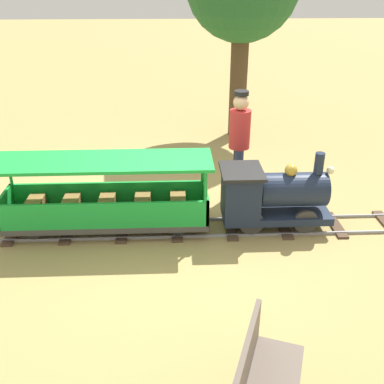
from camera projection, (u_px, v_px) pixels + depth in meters
ground_plane at (179, 229)px, 5.87m from camera, size 60.00×60.00×0.00m
track at (177, 228)px, 5.86m from camera, size 0.67×6.40×0.04m
locomotive at (271, 195)px, 5.70m from camera, size 0.63×1.45×1.02m
passenger_car at (106, 203)px, 5.64m from camera, size 0.73×2.70×0.97m
conductor_person at (239, 137)px, 6.29m from camera, size 0.30×0.30×1.62m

